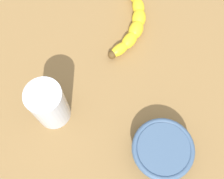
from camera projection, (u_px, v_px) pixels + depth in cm
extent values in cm
cube|color=olive|center=(117.00, 78.00, 66.22)|extent=(120.00, 120.00, 3.00)
ellipsoid|color=yellow|center=(120.00, 49.00, 65.38)|extent=(5.14, 2.57, 2.57)
ellipsoid|color=yellow|center=(129.00, 40.00, 66.27)|extent=(5.73, 4.21, 2.99)
ellipsoid|color=yellow|center=(136.00, 30.00, 67.36)|extent=(6.15, 5.51, 3.41)
ellipsoid|color=yellow|center=(139.00, 18.00, 68.57)|extent=(6.06, 6.04, 3.41)
ellipsoid|color=yellow|center=(138.00, 7.00, 69.82)|extent=(5.19, 5.95, 2.99)
sphere|color=#513819|center=(112.00, 55.00, 64.85)|extent=(1.99, 1.99, 1.99)
cylinder|color=silver|center=(49.00, 105.00, 55.98)|extent=(7.24, 7.24, 11.78)
cylinder|color=#A5CA8F|center=(49.00, 105.00, 56.33)|extent=(6.74, 6.74, 10.52)
cylinder|color=#3D5675|center=(162.00, 150.00, 55.98)|extent=(10.28, 10.28, 5.07)
torus|color=#3D5675|center=(163.00, 149.00, 54.18)|extent=(12.38, 12.38, 1.20)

